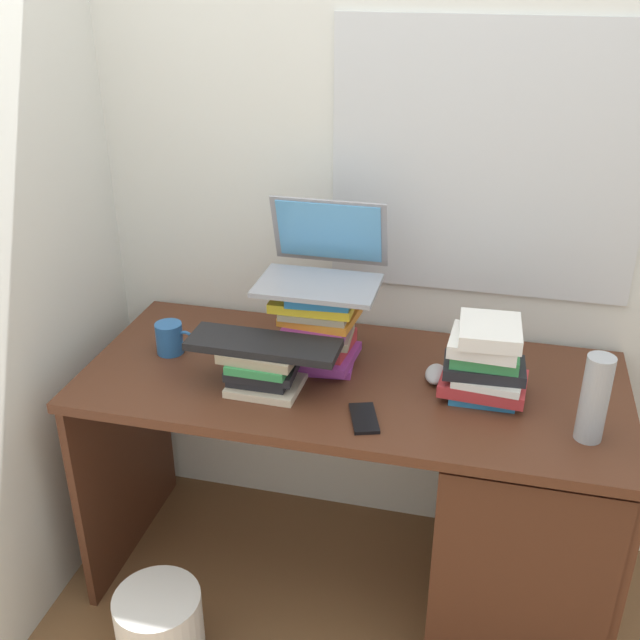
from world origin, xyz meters
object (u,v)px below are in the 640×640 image
Objects in this scene: laptop at (323,262)px; water_bottle at (594,399)px; book_stack_keyboard_riser at (263,367)px; book_stack_tall at (318,326)px; wastebasket at (161,632)px; desk at (482,501)px; book_stack_side at (485,362)px; keyboard at (264,345)px; cell_phone at (364,418)px; mug at (170,338)px; computer_mouse at (436,374)px.

water_bottle is (0.75, -0.26, -0.18)m from laptop.
water_bottle reaches higher than book_stack_keyboard_riser.
book_stack_tall is 1.11× the size of book_stack_keyboard_riser.
wastebasket is (-0.22, -0.35, -0.70)m from book_stack_keyboard_riser.
book_stack_side is (-0.03, 0.01, 0.46)m from desk.
book_stack_tall is 0.20m from keyboard.
book_stack_tall is 0.48m from book_stack_side.
cell_phone is at bearing -17.91° from book_stack_keyboard_riser.
water_bottle is at bearing -2.86° from book_stack_keyboard_riser.
wastebasket is at bearing -120.32° from laptop.
book_stack_keyboard_riser is 0.61m from book_stack_side.
mug is at bearing 172.22° from water_bottle.
book_stack_side is 0.53m from laptop.
book_stack_side reaches higher than wastebasket.
computer_mouse reaches higher than desk.
keyboard is at bearing 177.19° from water_bottle.
book_stack_tall is 0.46m from mug.
book_stack_side is 2.31× the size of computer_mouse.
laptop is 0.53m from mug.
water_bottle is at bearing 15.94° from wastebasket.
water_bottle reaches higher than computer_mouse.
wastebasket is (-0.85, -0.44, -0.29)m from desk.
cell_phone is 0.87m from wastebasket.
cell_phone is (-0.56, -0.06, -0.11)m from water_bottle.
book_stack_side is at bearing 15.33° from cell_phone.
mug is at bearing 160.89° from keyboard.
desk is 1.05m from mug.
book_stack_tall is 1.03× the size of book_stack_side.
wastebasket is at bearing -164.06° from water_bottle.
laptop is 3.28× the size of computer_mouse.
book_stack_keyboard_riser is at bearing -118.00° from laptop.
computer_mouse is 0.76× the size of cell_phone.
laptop reaches higher than book_stack_side.
desk is at bearing 151.82° from water_bottle.
book_stack_tall is 0.98m from wastebasket.
computer_mouse is at bearing 18.04° from book_stack_keyboard_riser.
book_stack_keyboard_riser is (-0.63, -0.08, 0.42)m from desk.
wastebasket is (-0.68, -0.51, -0.66)m from computer_mouse.
book_stack_tall is at bearing 172.15° from book_stack_side.
water_bottle is at bearing -28.18° from desk.
book_stack_tall reaches higher than computer_mouse.
desk is 0.70m from book_stack_tall.
water_bottle is (0.86, -0.04, -0.02)m from keyboard.
book_stack_keyboard_riser reaches higher than mug.
mug is (-0.45, -0.04, -0.07)m from book_stack_tall.
book_stack_tall reaches higher than book_stack_side.
mug reaches higher than wastebasket.
computer_mouse is at bearing 39.25° from cell_phone.
book_stack_tall is 0.21m from book_stack_keyboard_riser.
laptop reaches higher than book_stack_keyboard_riser.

